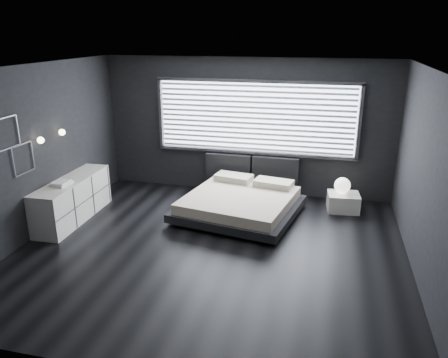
# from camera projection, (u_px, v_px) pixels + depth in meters

# --- Properties ---
(room) EXTENTS (6.04, 6.00, 2.80)m
(room) POSITION_uv_depth(u_px,v_px,m) (210.00, 165.00, 6.47)
(room) COLOR black
(room) RESTS_ON ground
(window) EXTENTS (4.14, 0.09, 1.52)m
(window) POSITION_uv_depth(u_px,v_px,m) (255.00, 118.00, 8.83)
(window) COLOR white
(window) RESTS_ON ground
(headboard) EXTENTS (1.96, 0.16, 0.52)m
(headboard) POSITION_uv_depth(u_px,v_px,m) (252.00, 168.00, 9.13)
(headboard) COLOR black
(headboard) RESTS_ON ground
(sconce_near) EXTENTS (0.18, 0.11, 0.11)m
(sconce_near) POSITION_uv_depth(u_px,v_px,m) (40.00, 140.00, 7.10)
(sconce_near) COLOR silver
(sconce_near) RESTS_ON ground
(sconce_far) EXTENTS (0.18, 0.11, 0.11)m
(sconce_far) POSITION_uv_depth(u_px,v_px,m) (62.00, 132.00, 7.65)
(sconce_far) COLOR silver
(sconce_far) RESTS_ON ground
(wall_art_upper) EXTENTS (0.01, 0.48, 0.48)m
(wall_art_upper) POSITION_uv_depth(u_px,v_px,m) (8.00, 133.00, 6.49)
(wall_art_upper) COLOR #47474C
(wall_art_upper) RESTS_ON ground
(wall_art_lower) EXTENTS (0.01, 0.48, 0.48)m
(wall_art_lower) POSITION_uv_depth(u_px,v_px,m) (23.00, 159.00, 6.87)
(wall_art_lower) COLOR #47474C
(wall_art_lower) RESTS_ON ground
(bed) EXTENTS (2.38, 2.30, 0.53)m
(bed) POSITION_uv_depth(u_px,v_px,m) (240.00, 203.00, 8.13)
(bed) COLOR black
(bed) RESTS_ON ground
(nightstand) EXTENTS (0.63, 0.54, 0.34)m
(nightstand) POSITION_uv_depth(u_px,v_px,m) (343.00, 202.00, 8.37)
(nightstand) COLOR white
(nightstand) RESTS_ON ground
(orb_lamp) EXTENTS (0.30, 0.30, 0.30)m
(orb_lamp) POSITION_uv_depth(u_px,v_px,m) (342.00, 185.00, 8.32)
(orb_lamp) COLOR white
(orb_lamp) RESTS_ON nightstand
(dresser) EXTENTS (0.59, 1.93, 0.77)m
(dresser) POSITION_uv_depth(u_px,v_px,m) (73.00, 199.00, 7.93)
(dresser) COLOR white
(dresser) RESTS_ON ground
(book_stack) EXTENTS (0.28, 0.35, 0.07)m
(book_stack) POSITION_uv_depth(u_px,v_px,m) (61.00, 183.00, 7.52)
(book_stack) COLOR silver
(book_stack) RESTS_ON dresser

